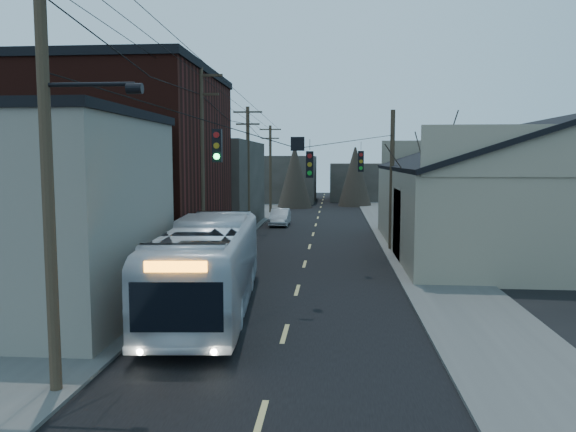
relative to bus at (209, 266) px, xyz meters
name	(u,v)px	position (x,y,z in m)	size (l,w,h in m)	color
road_surface	(312,238)	(3.00, 19.48, -1.67)	(9.00, 110.00, 0.02)	black
sidewalk_left	(221,236)	(-3.50, 19.48, -1.62)	(4.00, 110.00, 0.12)	#474744
sidewalk_right	(405,238)	(9.50, 19.48, -1.62)	(4.00, 110.00, 0.12)	#474744
building_clapboard	(26,219)	(-6.00, -1.52, 1.82)	(8.00, 8.00, 7.00)	gray
building_brick	(119,170)	(-7.00, 9.48, 3.32)	(10.00, 12.00, 10.00)	black
building_left_far	(200,185)	(-6.50, 25.48, 1.82)	(9.00, 14.00, 7.00)	#322E28
warehouse	(527,207)	(16.00, 14.48, 1.02)	(16.16, 20.60, 7.73)	gray
building_far_left	(277,179)	(-3.00, 54.48, 1.32)	(10.00, 12.00, 6.00)	#322E28
building_far_right	(373,181)	(10.00, 59.48, 0.82)	(12.00, 14.00, 5.00)	#322E28
bare_tree	(431,197)	(9.50, 9.48, 1.92)	(0.40, 0.40, 7.20)	black
utility_lines	(257,169)	(-0.11, 13.62, 3.28)	(11.24, 45.28, 10.50)	#382B1E
bus	(209,266)	(0.00, 0.00, 0.00)	(2.82, 12.03, 3.35)	silver
parked_car	(280,217)	(0.00, 26.91, -0.97)	(1.50, 4.30, 1.42)	#B2B4BA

